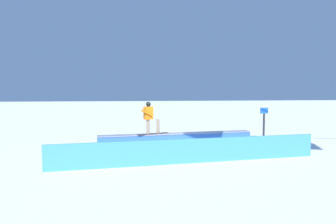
% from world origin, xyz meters
% --- Properties ---
extents(ground_plane, '(120.00, 120.00, 0.00)m').
position_xyz_m(ground_plane, '(0.00, 0.00, 0.00)').
color(ground_plane, white).
extents(grind_box, '(7.41, 1.30, 0.66)m').
position_xyz_m(grind_box, '(0.00, 0.00, 0.30)').
color(grind_box, '#2E62B9').
rests_on(grind_box, ground_plane).
extents(snowboarder, '(1.57, 0.88, 1.50)m').
position_xyz_m(snowboarder, '(1.31, 0.19, 1.48)').
color(snowboarder, '#262223').
rests_on(snowboarder, grind_box).
extents(safety_fence, '(10.19, 1.18, 0.91)m').
position_xyz_m(safety_fence, '(0.00, 3.19, 0.46)').
color(safety_fence, '#3A87EC').
rests_on(safety_fence, ground_plane).
extents(trail_marker, '(0.40, 0.10, 1.80)m').
position_xyz_m(trail_marker, '(-4.61, -0.62, 0.97)').
color(trail_marker, '#262628').
rests_on(trail_marker, ground_plane).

